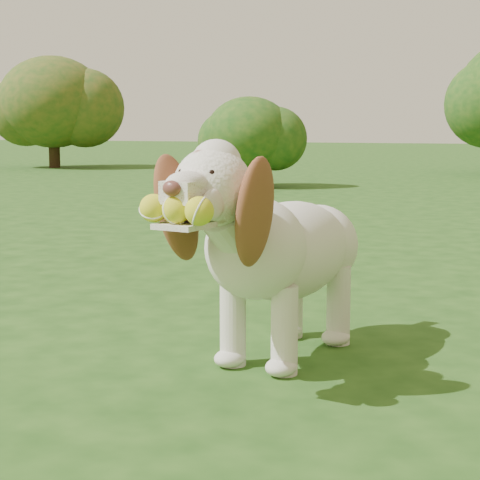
% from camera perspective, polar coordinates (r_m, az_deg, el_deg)
% --- Properties ---
extents(ground, '(80.00, 80.00, 0.00)m').
position_cam_1_polar(ground, '(3.17, 13.07, -8.60)').
color(ground, '#1C4112').
rests_on(ground, ground).
extents(dog, '(0.54, 1.32, 0.86)m').
position_cam_1_polar(dog, '(3.05, 2.57, -0.28)').
color(dog, silver).
rests_on(dog, ground).
extents(shrub_a, '(1.29, 1.29, 1.34)m').
position_cam_1_polar(shrub_a, '(11.96, 0.66, 7.55)').
color(shrub_a, '#382314').
rests_on(shrub_a, ground).
extents(shrub_g, '(2.32, 2.32, 2.41)m').
position_cam_1_polar(shrub_g, '(18.07, -13.17, 9.52)').
color(shrub_g, '#382314').
rests_on(shrub_g, ground).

